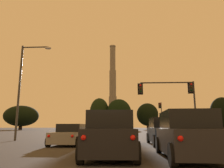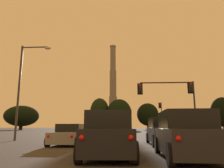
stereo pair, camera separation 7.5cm
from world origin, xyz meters
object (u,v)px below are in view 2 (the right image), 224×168
(smokestack, at_px, (113,95))
(traffic_light_far_right, at_px, (161,113))
(traffic_light_overhead_right, at_px, (175,94))
(suv_right_lane_second, at_px, (186,135))
(suv_center_lane_second, at_px, (109,135))
(street_lamp, at_px, (24,81))
(sedan_left_lane_front, at_px, (70,135))
(suv_right_lane_front, at_px, (164,132))

(smokestack, bearing_deg, traffic_light_far_right, -79.97)
(traffic_light_overhead_right, bearing_deg, smokestack, 96.40)
(suv_right_lane_second, height_order, suv_center_lane_second, same)
(traffic_light_overhead_right, bearing_deg, street_lamp, -165.92)
(sedan_left_lane_front, height_order, suv_right_lane_front, suv_right_lane_front)
(suv_right_lane_front, bearing_deg, suv_right_lane_second, -92.27)
(sedan_left_lane_front, xyz_separation_m, street_lamp, (-5.63, 4.11, 4.78))
(suv_right_lane_second, height_order, traffic_light_overhead_right, traffic_light_overhead_right)
(suv_right_lane_front, height_order, smokestack, smokestack)
(suv_center_lane_second, bearing_deg, street_lamp, 128.95)
(suv_center_lane_second, bearing_deg, sedan_left_lane_front, 115.64)
(suv_center_lane_second, bearing_deg, traffic_light_overhead_right, 64.48)
(traffic_light_far_right, height_order, smokestack, smokestack)
(street_lamp, relative_size, smokestack, 0.17)
(traffic_light_far_right, xyz_separation_m, street_lamp, (-17.50, -29.17, 1.17))
(sedan_left_lane_front, height_order, smokestack, smokestack)
(suv_right_lane_front, xyz_separation_m, traffic_light_overhead_right, (2.66, 7.62, 3.73))
(suv_center_lane_second, bearing_deg, suv_right_lane_front, 59.56)
(traffic_light_overhead_right, height_order, smokestack, smokestack)
(suv_right_lane_second, relative_size, suv_center_lane_second, 1.00)
(suv_right_lane_front, xyz_separation_m, smokestack, (-9.72, 118.09, 19.78))
(suv_right_lane_front, bearing_deg, suv_center_lane_second, -118.26)
(suv_right_lane_second, bearing_deg, traffic_light_overhead_right, 80.53)
(suv_right_lane_second, distance_m, street_lamp, 16.57)
(traffic_light_overhead_right, bearing_deg, suv_right_lane_second, -101.66)
(suv_right_lane_second, bearing_deg, suv_right_lane_front, 89.68)
(traffic_light_far_right, xyz_separation_m, smokestack, (-15.03, 85.02, 16.40))
(traffic_light_far_right, bearing_deg, traffic_light_overhead_right, -95.93)
(suv_center_lane_second, xyz_separation_m, traffic_light_far_right, (8.70, 39.32, 3.38))
(sedan_left_lane_front, xyz_separation_m, smokestack, (-3.17, 118.30, 20.01))
(sedan_left_lane_front, relative_size, traffic_light_far_right, 0.72)
(sedan_left_lane_front, relative_size, suv_right_lane_second, 0.96)
(street_lamp, bearing_deg, traffic_light_overhead_right, 14.08)
(traffic_light_far_right, height_order, traffic_light_overhead_right, traffic_light_far_right)
(suv_right_lane_front, height_order, street_lamp, street_lamp)
(sedan_left_lane_front, distance_m, street_lamp, 8.46)
(traffic_light_far_right, distance_m, traffic_light_overhead_right, 25.58)
(street_lamp, bearing_deg, suv_right_lane_front, -17.73)
(suv_right_lane_second, bearing_deg, smokestack, 96.51)
(traffic_light_overhead_right, distance_m, street_lamp, 15.33)
(traffic_light_overhead_right, bearing_deg, traffic_light_far_right, 84.07)
(suv_center_lane_second, distance_m, traffic_light_far_right, 40.42)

